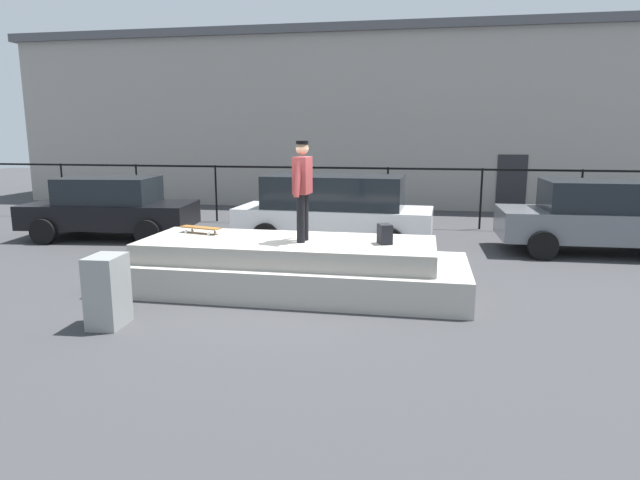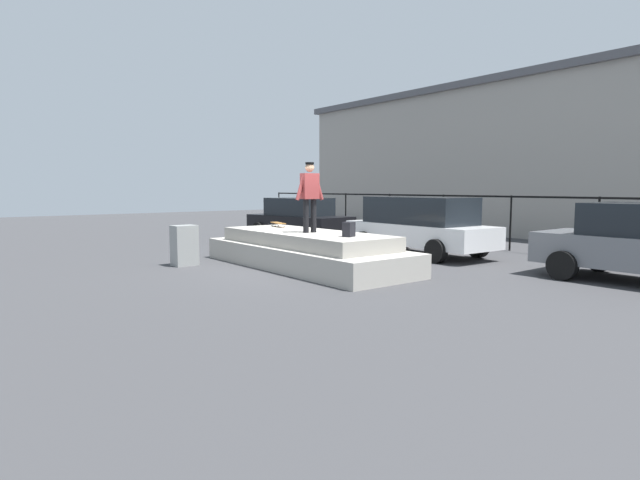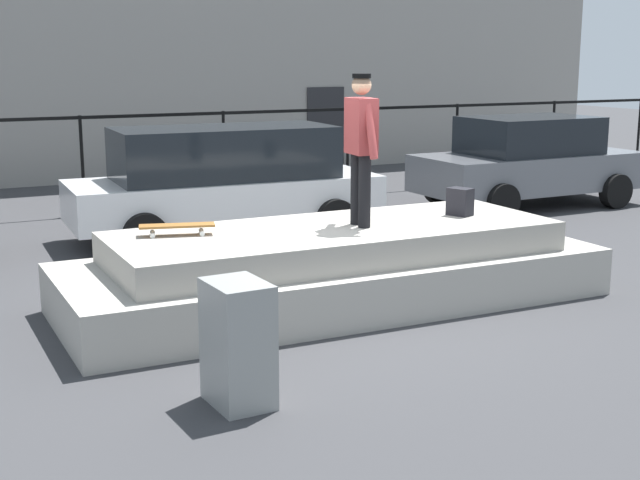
{
  "view_description": "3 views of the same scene",
  "coord_description": "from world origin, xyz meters",
  "px_view_note": "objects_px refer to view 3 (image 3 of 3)",
  "views": [
    {
      "loc": [
        2.36,
        -9.13,
        2.74
      ],
      "look_at": [
        0.53,
        0.69,
        0.8
      ],
      "focal_mm": 31.06,
      "sensor_mm": 36.0,
      "label": 1
    },
    {
      "loc": [
        10.44,
        -7.47,
        1.99
      ],
      "look_at": [
        -0.02,
        0.64,
        0.64
      ],
      "focal_mm": 28.83,
      "sensor_mm": 36.0,
      "label": 2
    },
    {
      "loc": [
        -4.44,
        -8.65,
        2.84
      ],
      "look_at": [
        0.46,
        1.3,
        0.48
      ],
      "focal_mm": 49.62,
      "sensor_mm": 36.0,
      "label": 3
    }
  ],
  "objects_px": {
    "skateboard": "(177,226)",
    "car_grey_sedan_far": "(528,161)",
    "backpack": "(460,202)",
    "utility_box": "(238,344)",
    "skateboarder": "(361,140)",
    "car_white_hatchback_mid": "(225,179)"
  },
  "relations": [
    {
      "from": "skateboard",
      "to": "car_grey_sedan_far",
      "type": "bearing_deg",
      "value": 26.09
    },
    {
      "from": "utility_box",
      "to": "car_grey_sedan_far",
      "type": "bearing_deg",
      "value": 34.94
    },
    {
      "from": "car_white_hatchback_mid",
      "to": "utility_box",
      "type": "bearing_deg",
      "value": -109.36
    },
    {
      "from": "car_white_hatchback_mid",
      "to": "car_grey_sedan_far",
      "type": "distance_m",
      "value": 6.06
    },
    {
      "from": "car_white_hatchback_mid",
      "to": "skateboarder",
      "type": "bearing_deg",
      "value": -88.26
    },
    {
      "from": "skateboarder",
      "to": "car_grey_sedan_far",
      "type": "xyz_separation_m",
      "value": [
        5.94,
        4.31,
        -1.02
      ]
    },
    {
      "from": "skateboard",
      "to": "utility_box",
      "type": "relative_size",
      "value": 0.81
    },
    {
      "from": "backpack",
      "to": "utility_box",
      "type": "xyz_separation_m",
      "value": [
        -3.77,
        -2.3,
        -0.54
      ]
    },
    {
      "from": "skateboard",
      "to": "utility_box",
      "type": "distance_m",
      "value": 2.71
    },
    {
      "from": "skateboarder",
      "to": "car_grey_sedan_far",
      "type": "relative_size",
      "value": 0.4
    },
    {
      "from": "skateboarder",
      "to": "backpack",
      "type": "height_order",
      "value": "skateboarder"
    },
    {
      "from": "skateboarder",
      "to": "utility_box",
      "type": "height_order",
      "value": "skateboarder"
    },
    {
      "from": "skateboarder",
      "to": "car_white_hatchback_mid",
      "type": "relative_size",
      "value": 0.36
    },
    {
      "from": "car_grey_sedan_far",
      "to": "skateboarder",
      "type": "bearing_deg",
      "value": -144.02
    },
    {
      "from": "backpack",
      "to": "car_grey_sedan_far",
      "type": "distance_m",
      "value": 6.22
    },
    {
      "from": "car_white_hatchback_mid",
      "to": "car_grey_sedan_far",
      "type": "xyz_separation_m",
      "value": [
        6.06,
        0.18,
        -0.06
      ]
    },
    {
      "from": "car_white_hatchback_mid",
      "to": "car_grey_sedan_far",
      "type": "relative_size",
      "value": 1.12
    },
    {
      "from": "skateboarder",
      "to": "skateboard",
      "type": "height_order",
      "value": "skateboarder"
    },
    {
      "from": "backpack",
      "to": "skateboard",
      "type": "bearing_deg",
      "value": 62.44
    },
    {
      "from": "skateboarder",
      "to": "car_grey_sedan_far",
      "type": "height_order",
      "value": "skateboarder"
    },
    {
      "from": "skateboard",
      "to": "car_grey_sedan_far",
      "type": "height_order",
      "value": "car_grey_sedan_far"
    },
    {
      "from": "backpack",
      "to": "utility_box",
      "type": "relative_size",
      "value": 0.32
    }
  ]
}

